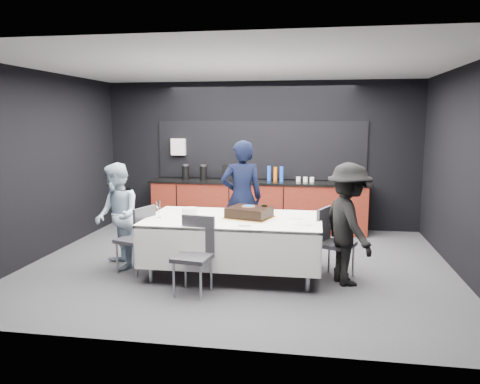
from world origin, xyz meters
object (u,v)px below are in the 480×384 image
Objects in this scene: party_table at (234,228)px; person_left at (117,216)px; champagne_flute at (158,206)px; chair_near at (195,249)px; plate_stack at (190,211)px; cake_assembly at (249,213)px; chair_right at (331,238)px; person_right at (348,224)px; chair_left at (139,235)px; person_center at (242,198)px.

party_table is 1.66m from person_left.
champagne_flute reaches higher than chair_near.
plate_stack is (-0.63, 0.07, 0.19)m from party_table.
cake_assembly is 0.46× the size of person_left.
chair_right is 0.38m from person_right.
cake_assembly is at bearing 8.53° from champagne_flute.
party_table is 2.51× the size of chair_left.
plate_stack is 1.04m from person_left.
person_center is at bearing 80.20° from chair_near.
person_left is (-1.31, 0.74, 0.21)m from chair_near.
champagne_flute is at bearing 0.60° from chair_left.
person_right is (0.20, -0.23, 0.24)m from chair_right.
person_left is 0.96× the size of person_right.
champagne_flute reaches higher than chair_left.
champagne_flute is 2.49m from person_right.
plate_stack is at bearing 61.69° from person_right.
party_table is 10.36× the size of champagne_flute.
cake_assembly is at bearing 53.92° from person_left.
person_left is (-0.38, 0.17, 0.21)m from chair_left.
chair_near is at bearing 85.42° from person_right.
person_right reaches higher than party_table.
chair_left is at bearing 25.71° from person_center.
person_center is (-1.34, 0.89, 0.35)m from chair_right.
chair_right is 1.64m from person_center.
plate_stack is 0.22× the size of chair_left.
plate_stack is 0.45m from champagne_flute.
champagne_flute is at bearing 67.95° from person_right.
chair_right is at bearing 55.25° from person_left.
champagne_flute reaches higher than chair_right.
chair_left and chair_near have the same top height.
chair_right and chair_near have the same top height.
person_center reaches higher than chair_near.
chair_near is (0.28, -0.81, -0.30)m from plate_stack.
person_center is 1.89m from person_left.
plate_stack is at bearing 176.11° from cake_assembly.
person_left is at bearing 14.01° from person_center.
chair_left is 0.62× the size of person_left.
plate_stack is 0.13× the size of person_right.
cake_assembly reaches higher than chair_left.
chair_right is 1.83m from chair_near.
champagne_flute is (-0.99, -0.16, 0.30)m from party_table.
person_right reaches higher than chair_left.
chair_left is (-1.48, -0.18, -0.32)m from cake_assembly.
chair_near is (-0.55, -0.75, -0.32)m from cake_assembly.
chair_left is at bearing -174.23° from chair_right.
person_left is (-1.61, -0.98, -0.14)m from person_center.
chair_near is at bearing -153.16° from chair_right.
chair_right is at bearing 129.29° from person_center.
champagne_flute is 0.14× the size of person_right.
chair_right reaches higher than party_table.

